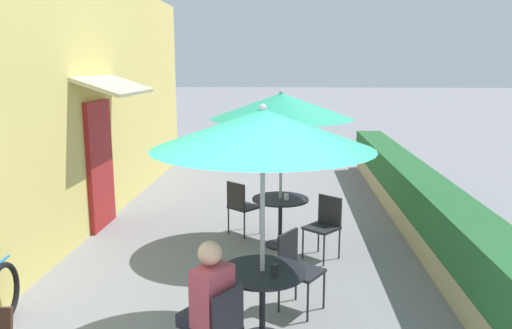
# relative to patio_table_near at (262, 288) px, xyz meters

# --- Properties ---
(cafe_facade_wall) EXTENTS (0.98, 10.72, 4.20)m
(cafe_facade_wall) POSITION_rel_patio_table_near_xyz_m (-3.00, 3.80, 1.54)
(cafe_facade_wall) COLOR #E0CC6B
(cafe_facade_wall) RESTS_ON ground_plane
(planter_hedge) EXTENTS (0.60, 9.72, 1.01)m
(planter_hedge) POSITION_rel_patio_table_near_xyz_m (2.29, 3.83, -0.01)
(planter_hedge) COLOR tan
(planter_hedge) RESTS_ON ground_plane
(patio_table_near) EXTENTS (0.83, 0.83, 0.73)m
(patio_table_near) POSITION_rel_patio_table_near_xyz_m (0.00, 0.00, 0.00)
(patio_table_near) COLOR black
(patio_table_near) RESTS_ON ground_plane
(patio_umbrella_near) EXTENTS (2.05, 2.05, 2.32)m
(patio_umbrella_near) POSITION_rel_patio_table_near_xyz_m (-0.00, 0.00, 1.54)
(patio_umbrella_near) COLOR #B7B7BC
(patio_umbrella_near) RESTS_ON ground_plane
(cafe_chair_near_left) EXTENTS (0.55, 0.55, 0.87)m
(cafe_chair_near_left) POSITION_rel_patio_table_near_xyz_m (-0.33, -0.68, -0.03)
(cafe_chair_near_left) COLOR #232328
(cafe_chair_near_left) RESTS_ON ground_plane
(seated_patron_near_left) EXTENTS (0.51, 0.48, 1.25)m
(seated_patron_near_left) POSITION_rel_patio_table_near_xyz_m (-0.43, -0.63, 0.14)
(seated_patron_near_left) COLOR #23232D
(seated_patron_near_left) RESTS_ON ground_plane
(cafe_chair_near_right) EXTENTS (0.55, 0.55, 0.87)m
(cafe_chair_near_right) POSITION_rel_patio_table_near_xyz_m (0.33, 0.68, -0.03)
(cafe_chair_near_right) COLOR #232328
(cafe_chair_near_right) RESTS_ON ground_plane
(coffee_cup_near) EXTENTS (0.07, 0.07, 0.09)m
(coffee_cup_near) POSITION_rel_patio_table_near_xyz_m (0.12, -0.05, 0.23)
(coffee_cup_near) COLOR #232328
(coffee_cup_near) RESTS_ON patio_table_near
(patio_table_mid) EXTENTS (0.83, 0.83, 0.73)m
(patio_table_mid) POSITION_rel_patio_table_near_xyz_m (0.13, 2.65, 0.00)
(patio_table_mid) COLOR black
(patio_table_mid) RESTS_ON ground_plane
(patio_umbrella_mid) EXTENTS (2.05, 2.05, 2.32)m
(patio_umbrella_mid) POSITION_rel_patio_table_near_xyz_m (0.13, 2.65, 1.54)
(patio_umbrella_mid) COLOR #B7B7BC
(patio_umbrella_mid) RESTS_ON ground_plane
(cafe_chair_mid_left) EXTENTS (0.56, 0.56, 0.87)m
(cafe_chair_mid_left) POSITION_rel_patio_table_near_xyz_m (-0.50, 3.08, -0.03)
(cafe_chair_mid_left) COLOR #232328
(cafe_chair_mid_left) RESTS_ON ground_plane
(cafe_chair_mid_right) EXTENTS (0.56, 0.56, 0.87)m
(cafe_chair_mid_right) POSITION_rel_patio_table_near_xyz_m (0.75, 2.23, -0.03)
(cafe_chair_mid_right) COLOR #232328
(cafe_chair_mid_right) RESTS_ON ground_plane
(coffee_cup_mid) EXTENTS (0.07, 0.07, 0.09)m
(coffee_cup_mid) POSITION_rel_patio_table_near_xyz_m (0.21, 2.58, 0.23)
(coffee_cup_mid) COLOR white
(coffee_cup_mid) RESTS_ON patio_table_mid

